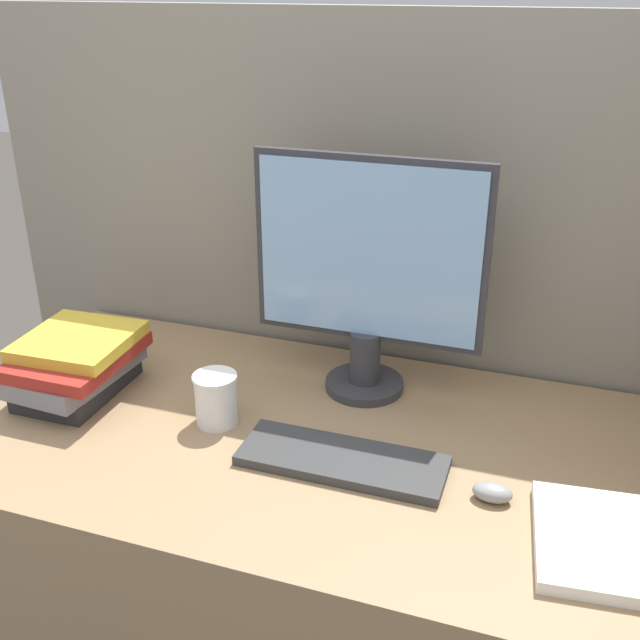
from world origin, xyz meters
name	(u,v)px	position (x,y,z in m)	size (l,w,h in m)	color
cubicle_panel_rear	(354,337)	(0.00, 0.81, 0.77)	(1.86, 0.04, 1.53)	gray
desk	(296,574)	(0.00, 0.39, 0.37)	(1.46, 0.78, 0.75)	#937551
monitor	(368,277)	(0.09, 0.61, 1.02)	(0.50, 0.17, 0.52)	#333338
keyboard	(342,460)	(0.13, 0.32, 0.76)	(0.39, 0.14, 0.02)	#333333
mouse	(492,492)	(0.41, 0.30, 0.76)	(0.07, 0.04, 0.03)	gray
coffee_cup	(216,399)	(-0.16, 0.37, 0.80)	(0.09, 0.09, 0.11)	white
book_stack	(77,364)	(-0.50, 0.39, 0.82)	(0.23, 0.29, 0.14)	#262628
paper_pile	(601,542)	(0.59, 0.24, 0.76)	(0.23, 0.27, 0.02)	white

